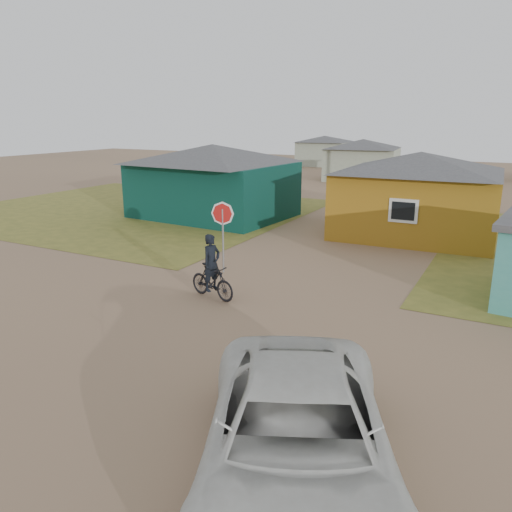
% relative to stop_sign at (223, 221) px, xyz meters
% --- Properties ---
extents(ground, '(120.00, 120.00, 0.00)m').
position_rel_stop_sign_xyz_m(ground, '(2.44, -4.67, -1.88)').
color(ground, '#8E6D52').
extents(grass_nw, '(20.00, 18.00, 0.00)m').
position_rel_stop_sign_xyz_m(grass_nw, '(-11.56, 8.33, -1.88)').
color(grass_nw, olive).
rests_on(grass_nw, ground).
extents(house_teal, '(8.93, 7.08, 4.00)m').
position_rel_stop_sign_xyz_m(house_teal, '(-6.06, 8.83, 0.17)').
color(house_teal, '#09312A').
rests_on(house_teal, ground).
extents(house_yellow, '(7.72, 6.76, 3.90)m').
position_rel_stop_sign_xyz_m(house_yellow, '(4.94, 9.32, 0.12)').
color(house_yellow, '#9E6C18').
rests_on(house_yellow, ground).
extents(house_pale_west, '(7.04, 6.15, 3.60)m').
position_rel_stop_sign_xyz_m(house_pale_west, '(-3.56, 29.33, -0.03)').
color(house_pale_west, '#99A38C').
rests_on(house_pale_west, ground).
extents(house_pale_north, '(6.28, 5.81, 3.40)m').
position_rel_stop_sign_xyz_m(house_pale_north, '(-11.56, 41.33, -0.13)').
color(house_pale_north, '#99A38C').
rests_on(house_pale_north, ground).
extents(stop_sign, '(0.83, 0.18, 2.57)m').
position_rel_stop_sign_xyz_m(stop_sign, '(0.00, 0.00, 0.00)').
color(stop_sign, gray).
rests_on(stop_sign, ground).
extents(cyclist, '(1.85, 0.90, 2.02)m').
position_rel_stop_sign_xyz_m(cyclist, '(1.10, -2.45, -1.15)').
color(cyclist, black).
rests_on(cyclist, ground).
extents(vehicle, '(5.04, 6.65, 1.68)m').
position_rel_stop_sign_xyz_m(vehicle, '(6.68, -8.80, -1.04)').
color(vehicle, silver).
rests_on(vehicle, ground).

